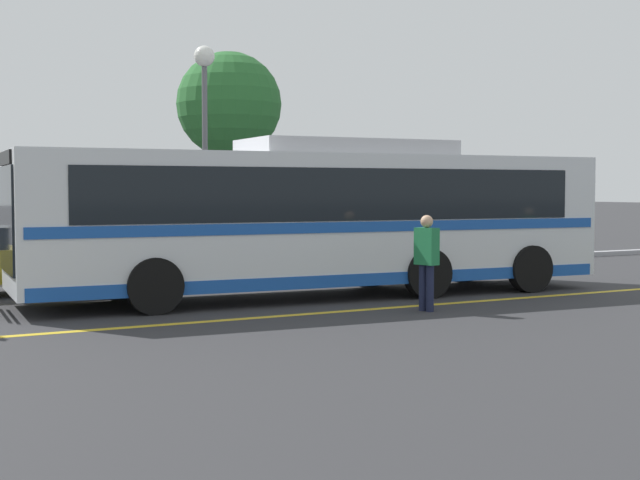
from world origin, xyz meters
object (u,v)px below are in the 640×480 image
at_px(transit_bus, 321,216).
at_px(tree_0, 229,105).
at_px(parked_car_1, 21,259).
at_px(street_lamp, 205,103).
at_px(pedestrian_1, 427,257).

relative_size(transit_bus, tree_0, 1.94).
bearing_deg(parked_car_1, street_lamp, 112.41).
height_order(transit_bus, street_lamp, street_lamp).
relative_size(pedestrian_1, tree_0, 0.27).
relative_size(parked_car_1, pedestrian_1, 2.40).
distance_m(transit_bus, street_lamp, 6.45).
bearing_deg(street_lamp, tree_0, 59.82).
bearing_deg(pedestrian_1, tree_0, -20.46).
distance_m(parked_car_1, street_lamp, 6.71).
bearing_deg(transit_bus, tree_0, -8.39).
xyz_separation_m(street_lamp, tree_0, (2.36, 4.06, 0.37)).
height_order(transit_bus, pedestrian_1, transit_bus).
xyz_separation_m(parked_car_1, pedestrian_1, (5.90, -6.25, 0.25)).
bearing_deg(transit_bus, pedestrian_1, -164.66).
distance_m(street_lamp, tree_0, 4.72).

